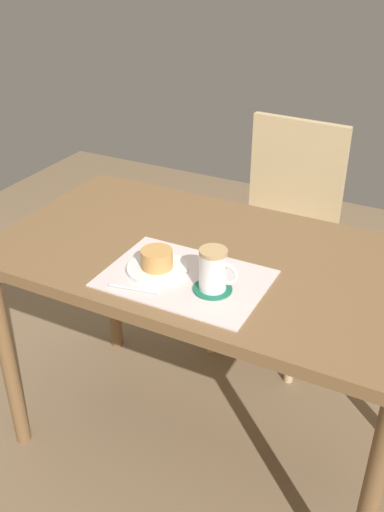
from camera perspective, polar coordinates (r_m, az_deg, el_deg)
ground_plane at (r=2.12m, az=1.51°, el=-17.92°), size 4.40×4.40×0.02m
dining_table at (r=1.68m, az=1.82°, el=-2.28°), size 1.26×0.70×0.76m
wooden_chair at (r=2.31m, az=8.98°, el=2.51°), size 0.44×0.44×0.93m
placemat at (r=1.52m, az=-0.69°, el=-2.25°), size 0.43×0.30×0.00m
pastry_plate at (r=1.54m, az=-3.50°, el=-1.26°), size 0.17×0.17×0.01m
pastry at (r=1.53m, az=-3.53°, el=-0.26°), size 0.09×0.09×0.05m
coffee_coaster at (r=1.47m, az=2.06°, el=-3.30°), size 0.10×0.10×0.00m
coffee_mug at (r=1.43m, az=2.20°, el=-1.37°), size 0.11×0.07×0.11m
teaspoon at (r=1.47m, az=-5.92°, el=-3.26°), size 0.13×0.03×0.01m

